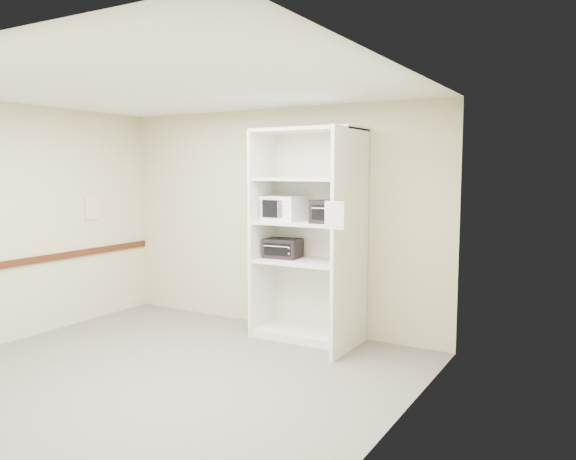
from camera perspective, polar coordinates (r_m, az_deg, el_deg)
The scene contains 12 objects.
floor at distance 5.68m, azimuth -12.18°, elevation -14.10°, with size 4.50×4.00×0.01m, color #676359.
ceiling at distance 5.39m, azimuth -12.83°, elevation 13.95°, with size 4.50×4.00×0.01m, color white.
wall_back at distance 6.97m, azimuth -1.28°, elevation 1.15°, with size 4.50×0.02×2.70m, color beige.
wall_left at distance 7.09m, azimuth -25.98°, elevation 0.62°, with size 0.02×4.00×2.70m, color beige.
wall_right at distance 4.20m, azimuth 10.73°, elevation -2.21°, with size 0.02×4.00×2.70m, color beige.
shelving_unit at distance 6.41m, azimuth 2.42°, elevation -1.26°, with size 1.24×0.92×2.42m.
microwave at distance 6.54m, azimuth -0.41°, elevation 2.24°, with size 0.47×0.36×0.28m, color white.
toaster_oven_upper at distance 6.19m, azimuth 4.53°, elevation 1.85°, with size 0.43×0.33×0.25m, color black.
toaster_oven_lower at distance 6.63m, azimuth -0.52°, elevation -1.85°, with size 0.41×0.31×0.23m, color black.
paper_sign at distance 5.55m, azimuth 4.72°, elevation 1.50°, with size 0.22×0.01×0.28m, color white.
chair_rail at distance 7.12m, azimuth -25.72°, elevation -2.99°, with size 0.04×3.98×0.08m, color #3D1A0D.
wall_poster at distance 7.72m, azimuth -19.33°, elevation 2.08°, with size 0.01×0.21×0.29m, color white.
Camera 1 is at (3.63, -3.92, 1.94)m, focal length 35.00 mm.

